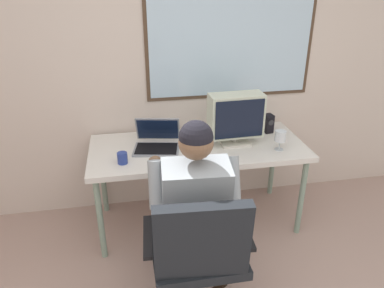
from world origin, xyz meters
TOP-DOWN VIEW (x-y plane):
  - wall_rear at (0.03, 2.10)m, footprint 5.03×0.08m
  - desk at (0.23, 1.68)m, footprint 1.71×0.74m
  - office_chair at (0.03, 0.67)m, footprint 0.65×0.59m
  - person_seated at (0.05, 0.93)m, footprint 0.54×0.77m
  - crt_monitor at (0.53, 1.66)m, footprint 0.43×0.20m
  - laptop at (-0.09, 1.72)m, footprint 0.40×0.38m
  - wine_glass at (0.84, 1.49)m, footprint 0.09×0.09m
  - desk_speaker at (0.88, 1.84)m, footprint 0.08×0.10m
  - cd_case at (0.19, 1.51)m, footprint 0.17×0.16m
  - coffee_mug at (-0.37, 1.48)m, footprint 0.07×0.07m

SIDE VIEW (x-z plane):
  - office_chair at x=0.03m, z-range 0.08..1.05m
  - desk at x=0.23m, z-range 0.31..1.04m
  - person_seated at x=0.05m, z-range 0.04..1.33m
  - cd_case at x=0.19m, z-range 0.73..0.74m
  - coffee_mug at x=-0.37m, z-range 0.73..0.82m
  - laptop at x=-0.09m, z-range 0.68..0.90m
  - desk_speaker at x=0.88m, z-range 0.73..0.89m
  - wine_glass at x=0.84m, z-range 0.76..0.92m
  - crt_monitor at x=0.53m, z-range 0.76..1.17m
  - wall_rear at x=0.03m, z-range 0.01..2.71m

